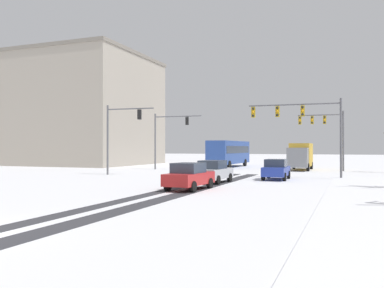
{
  "coord_description": "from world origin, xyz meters",
  "views": [
    {
      "loc": [
        10.91,
        -8.14,
        2.53
      ],
      "look_at": [
        0.0,
        20.01,
        2.8
      ],
      "focal_mm": 38.22,
      "sensor_mm": 36.0,
      "label": 1
    }
  ],
  "objects_px": {
    "traffic_signal_far_right": "(325,127)",
    "traffic_signal_near_right": "(302,120)",
    "bus_oncoming": "(229,152)",
    "traffic_signal_far_left": "(168,131)",
    "traffic_signal_near_left": "(120,128)",
    "car_blue_lead": "(276,169)",
    "office_building_far_left_block": "(61,112)",
    "car_red_third": "(189,176)",
    "car_silver_second": "(213,171)",
    "box_truck_delivery": "(300,156)"
  },
  "relations": [
    {
      "from": "traffic_signal_far_right",
      "to": "traffic_signal_near_right",
      "type": "bearing_deg",
      "value": -95.24
    },
    {
      "from": "traffic_signal_far_right",
      "to": "bus_oncoming",
      "type": "height_order",
      "value": "traffic_signal_far_right"
    },
    {
      "from": "traffic_signal_near_right",
      "to": "traffic_signal_far_left",
      "type": "bearing_deg",
      "value": 152.62
    },
    {
      "from": "traffic_signal_near_left",
      "to": "traffic_signal_far_left",
      "type": "xyz_separation_m",
      "value": [
        0.31,
        9.98,
        0.06
      ]
    },
    {
      "from": "car_blue_lead",
      "to": "office_building_far_left_block",
      "type": "height_order",
      "value": "office_building_far_left_block"
    },
    {
      "from": "car_red_third",
      "to": "bus_oncoming",
      "type": "distance_m",
      "value": 29.17
    },
    {
      "from": "traffic_signal_far_left",
      "to": "car_silver_second",
      "type": "bearing_deg",
      "value": -55.05
    },
    {
      "from": "traffic_signal_near_right",
      "to": "car_silver_second",
      "type": "xyz_separation_m",
      "value": [
        -5.52,
        -6.65,
        -4.02
      ]
    },
    {
      "from": "traffic_signal_near_right",
      "to": "traffic_signal_far_left",
      "type": "xyz_separation_m",
      "value": [
        -15.94,
        8.26,
        -0.43
      ]
    },
    {
      "from": "car_blue_lead",
      "to": "car_silver_second",
      "type": "xyz_separation_m",
      "value": [
        -3.73,
        -4.6,
        0.0
      ]
    },
    {
      "from": "car_blue_lead",
      "to": "bus_oncoming",
      "type": "bearing_deg",
      "value": 116.08
    },
    {
      "from": "traffic_signal_near_left",
      "to": "box_truck_delivery",
      "type": "height_order",
      "value": "traffic_signal_near_left"
    },
    {
      "from": "traffic_signal_near_right",
      "to": "car_red_third",
      "type": "xyz_separation_m",
      "value": [
        -5.36,
        -11.73,
        -4.02
      ]
    },
    {
      "from": "traffic_signal_near_right",
      "to": "box_truck_delivery",
      "type": "xyz_separation_m",
      "value": [
        -1.57,
        13.04,
        -3.2
      ]
    },
    {
      "from": "car_red_third",
      "to": "office_building_far_left_block",
      "type": "distance_m",
      "value": 44.72
    },
    {
      "from": "car_red_third",
      "to": "bus_oncoming",
      "type": "height_order",
      "value": "bus_oncoming"
    },
    {
      "from": "traffic_signal_near_right",
      "to": "office_building_far_left_block",
      "type": "xyz_separation_m",
      "value": [
        -38.39,
        17.5,
        3.33
      ]
    },
    {
      "from": "traffic_signal_near_right",
      "to": "box_truck_delivery",
      "type": "distance_m",
      "value": 13.52
    },
    {
      "from": "traffic_signal_near_left",
      "to": "traffic_signal_far_left",
      "type": "bearing_deg",
      "value": 88.21
    },
    {
      "from": "bus_oncoming",
      "to": "car_red_third",
      "type": "bearing_deg",
      "value": -78.76
    },
    {
      "from": "car_red_third",
      "to": "box_truck_delivery",
      "type": "relative_size",
      "value": 0.56
    },
    {
      "from": "traffic_signal_near_left",
      "to": "traffic_signal_far_right",
      "type": "xyz_separation_m",
      "value": [
        17.36,
        13.8,
        0.41
      ]
    },
    {
      "from": "traffic_signal_near_right",
      "to": "traffic_signal_far_right",
      "type": "distance_m",
      "value": 12.13
    },
    {
      "from": "car_blue_lead",
      "to": "box_truck_delivery",
      "type": "height_order",
      "value": "box_truck_delivery"
    },
    {
      "from": "car_red_third",
      "to": "box_truck_delivery",
      "type": "xyz_separation_m",
      "value": [
        3.79,
        24.77,
        0.82
      ]
    },
    {
      "from": "traffic_signal_near_left",
      "to": "car_silver_second",
      "type": "relative_size",
      "value": 1.56
    },
    {
      "from": "bus_oncoming",
      "to": "traffic_signal_near_left",
      "type": "bearing_deg",
      "value": -105.68
    },
    {
      "from": "traffic_signal_far_left",
      "to": "traffic_signal_near_right",
      "type": "bearing_deg",
      "value": -27.38
    },
    {
      "from": "traffic_signal_near_left",
      "to": "traffic_signal_far_right",
      "type": "height_order",
      "value": "same"
    },
    {
      "from": "bus_oncoming",
      "to": "traffic_signal_near_right",
      "type": "bearing_deg",
      "value": -56.77
    },
    {
      "from": "traffic_signal_far_left",
      "to": "car_blue_lead",
      "type": "relative_size",
      "value": 1.57
    },
    {
      "from": "car_blue_lead",
      "to": "car_red_third",
      "type": "relative_size",
      "value": 0.99
    },
    {
      "from": "traffic_signal_far_left",
      "to": "box_truck_delivery",
      "type": "relative_size",
      "value": 0.88
    },
    {
      "from": "car_red_third",
      "to": "bus_oncoming",
      "type": "bearing_deg",
      "value": 101.24
    },
    {
      "from": "box_truck_delivery",
      "to": "traffic_signal_far_right",
      "type": "bearing_deg",
      "value": -19.82
    },
    {
      "from": "traffic_signal_near_left",
      "to": "car_silver_second",
      "type": "height_order",
      "value": "traffic_signal_near_left"
    },
    {
      "from": "traffic_signal_far_left",
      "to": "car_red_third",
      "type": "xyz_separation_m",
      "value": [
        10.58,
        -19.98,
        -3.59
      ]
    },
    {
      "from": "office_building_far_left_block",
      "to": "car_red_third",
      "type": "bearing_deg",
      "value": -41.5
    },
    {
      "from": "traffic_signal_near_right",
      "to": "bus_oncoming",
      "type": "xyz_separation_m",
      "value": [
        -11.04,
        16.86,
        -2.84
      ]
    },
    {
      "from": "traffic_signal_far_left",
      "to": "bus_oncoming",
      "type": "xyz_separation_m",
      "value": [
        4.9,
        8.6,
        -2.41
      ]
    },
    {
      "from": "bus_oncoming",
      "to": "box_truck_delivery",
      "type": "relative_size",
      "value": 1.49
    },
    {
      "from": "car_blue_lead",
      "to": "car_silver_second",
      "type": "relative_size",
      "value": 0.99
    },
    {
      "from": "traffic_signal_near_left",
      "to": "car_blue_lead",
      "type": "height_order",
      "value": "traffic_signal_near_left"
    },
    {
      "from": "traffic_signal_near_left",
      "to": "bus_oncoming",
      "type": "relative_size",
      "value": 0.59
    },
    {
      "from": "traffic_signal_near_left",
      "to": "traffic_signal_far_left",
      "type": "height_order",
      "value": "same"
    },
    {
      "from": "traffic_signal_near_right",
      "to": "traffic_signal_far_right",
      "type": "xyz_separation_m",
      "value": [
        1.11,
        12.07,
        -0.09
      ]
    },
    {
      "from": "traffic_signal_near_left",
      "to": "car_red_third",
      "type": "relative_size",
      "value": 1.55
    },
    {
      "from": "traffic_signal_near_right",
      "to": "traffic_signal_far_right",
      "type": "bearing_deg",
      "value": 84.76
    },
    {
      "from": "car_blue_lead",
      "to": "bus_oncoming",
      "type": "relative_size",
      "value": 0.37
    },
    {
      "from": "traffic_signal_far_right",
      "to": "bus_oncoming",
      "type": "distance_m",
      "value": 13.34
    }
  ]
}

